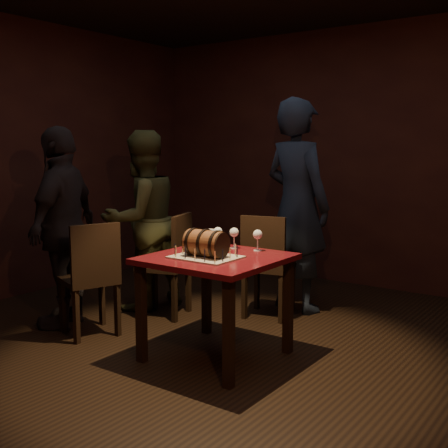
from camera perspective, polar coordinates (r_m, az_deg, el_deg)
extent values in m
plane|color=black|center=(4.43, -1.28, -12.24)|extent=(5.00, 5.00, 0.00)
cube|color=black|center=(6.34, 12.52, 6.61)|extent=(5.00, 0.04, 2.80)
cube|color=black|center=(6.01, -20.85, 6.21)|extent=(0.04, 5.00, 2.80)
cube|color=#4C0C13|center=(4.01, -0.81, -3.55)|extent=(0.90, 0.90, 0.04)
cube|color=black|center=(4.06, -8.41, -8.95)|extent=(0.06, 0.06, 0.71)
cube|color=black|center=(3.60, 0.48, -11.12)|extent=(0.06, 0.06, 0.71)
cube|color=black|center=(4.61, -1.79, -6.79)|extent=(0.06, 0.06, 0.71)
cube|color=black|center=(4.21, 6.53, -8.30)|extent=(0.06, 0.06, 0.71)
cube|color=#A09481|center=(3.94, -1.85, -3.38)|extent=(0.45, 0.35, 0.01)
cylinder|color=brown|center=(3.92, -1.86, -1.97)|extent=(0.28, 0.19, 0.19)
cylinder|color=black|center=(3.98, -3.03, -1.82)|extent=(0.02, 0.20, 0.20)
cylinder|color=black|center=(3.92, -1.86, -1.97)|extent=(0.02, 0.20, 0.20)
cylinder|color=black|center=(3.86, -0.65, -2.12)|extent=(0.02, 0.20, 0.20)
cylinder|color=black|center=(4.01, -3.48, -1.76)|extent=(0.01, 0.18, 0.18)
cylinder|color=black|center=(3.84, -0.17, -2.19)|extent=(0.01, 0.18, 0.18)
cylinder|color=black|center=(4.02, -3.71, -1.73)|extent=(0.04, 0.02, 0.02)
sphere|color=black|center=(4.03, -3.93, -1.70)|extent=(0.03, 0.03, 0.03)
cylinder|color=#FFE098|center=(3.91, -4.93, -2.79)|extent=(0.01, 0.01, 0.08)
cylinder|color=black|center=(3.91, -4.93, -2.14)|extent=(0.00, 0.00, 0.01)
cylinder|color=black|center=(3.86, -3.97, -2.93)|extent=(0.01, 0.01, 0.08)
cylinder|color=black|center=(3.85, -3.97, -2.28)|extent=(0.00, 0.00, 0.01)
cylinder|color=#FFE098|center=(3.81, -2.98, -3.08)|extent=(0.01, 0.01, 0.08)
cylinder|color=black|center=(3.80, -2.99, -2.41)|extent=(0.00, 0.00, 0.01)
cylinder|color=black|center=(3.76, -1.97, -3.23)|extent=(0.01, 0.01, 0.08)
cylinder|color=black|center=(3.75, -1.97, -2.55)|extent=(0.00, 0.00, 0.01)
cylinder|color=#FFE098|center=(3.71, -0.93, -3.38)|extent=(0.01, 0.01, 0.08)
cylinder|color=black|center=(3.70, -0.93, -2.70)|extent=(0.00, 0.00, 0.01)
cylinder|color=black|center=(3.76, -0.13, -3.20)|extent=(0.01, 0.01, 0.08)
cylinder|color=black|center=(3.75, -0.13, -2.53)|extent=(0.00, 0.00, 0.01)
cylinder|color=#FFE098|center=(3.83, 0.62, -3.00)|extent=(0.01, 0.01, 0.08)
cylinder|color=black|center=(3.82, 0.62, -2.34)|extent=(0.00, 0.00, 0.01)
cylinder|color=black|center=(3.90, 1.34, -2.81)|extent=(0.01, 0.01, 0.08)
cylinder|color=black|center=(3.89, 1.34, -2.16)|extent=(0.00, 0.00, 0.01)
cylinder|color=#FFE098|center=(3.96, 1.18, -2.65)|extent=(0.01, 0.01, 0.08)
cylinder|color=black|center=(3.95, 1.18, -2.01)|extent=(0.00, 0.00, 0.01)
cylinder|color=black|center=(4.01, 0.18, -2.52)|extent=(0.01, 0.01, 0.08)
cylinder|color=black|center=(4.00, 0.18, -1.88)|extent=(0.00, 0.00, 0.01)
cylinder|color=#FFE098|center=(4.05, -0.80, -2.39)|extent=(0.01, 0.01, 0.08)
cylinder|color=black|center=(4.05, -0.80, -1.76)|extent=(0.00, 0.00, 0.01)
cylinder|color=black|center=(4.10, -1.76, -2.26)|extent=(0.01, 0.01, 0.08)
cylinder|color=black|center=(4.10, -1.76, -1.64)|extent=(0.00, 0.00, 0.01)
cylinder|color=#FFE098|center=(4.16, -2.69, -2.14)|extent=(0.01, 0.01, 0.08)
cylinder|color=black|center=(4.15, -2.69, -1.53)|extent=(0.00, 0.00, 0.01)
cylinder|color=black|center=(4.10, -3.44, -2.28)|extent=(0.01, 0.01, 0.08)
cylinder|color=black|center=(4.09, -3.45, -1.66)|extent=(0.00, 0.00, 0.01)
cylinder|color=#FFE098|center=(4.04, -4.20, -2.45)|extent=(0.01, 0.01, 0.08)
cylinder|color=black|center=(4.03, -4.21, -1.83)|extent=(0.00, 0.00, 0.01)
cylinder|color=black|center=(3.97, -4.99, -2.63)|extent=(0.01, 0.01, 0.08)
cylinder|color=black|center=(3.97, -5.00, -1.99)|extent=(0.00, 0.00, 0.01)
cylinder|color=silver|center=(4.33, -0.63, -2.38)|extent=(0.06, 0.06, 0.01)
cylinder|color=silver|center=(4.32, -0.63, -1.77)|extent=(0.01, 0.01, 0.09)
sphere|color=silver|center=(4.31, -0.63, -0.78)|extent=(0.07, 0.07, 0.07)
sphere|color=#591114|center=(4.31, -0.63, -0.87)|extent=(0.05, 0.05, 0.05)
cylinder|color=silver|center=(4.30, 1.03, -2.46)|extent=(0.06, 0.06, 0.01)
cylinder|color=silver|center=(4.29, 1.03, -1.84)|extent=(0.01, 0.01, 0.09)
sphere|color=silver|center=(4.28, 1.04, -0.85)|extent=(0.07, 0.07, 0.07)
cylinder|color=silver|center=(4.20, 3.43, -2.71)|extent=(0.06, 0.06, 0.01)
cylinder|color=silver|center=(4.20, 3.43, -2.07)|extent=(0.01, 0.01, 0.09)
sphere|color=silver|center=(4.18, 3.44, -1.06)|extent=(0.07, 0.07, 0.07)
sphere|color=#BF594C|center=(4.18, 3.44, -1.16)|extent=(0.05, 0.05, 0.05)
cylinder|color=silver|center=(4.25, -0.86, -1.59)|extent=(0.07, 0.07, 0.15)
cylinder|color=#9E5414|center=(4.25, -0.86, -1.81)|extent=(0.06, 0.06, 0.11)
cylinder|color=white|center=(4.24, -0.87, -0.93)|extent=(0.06, 0.06, 0.02)
cube|color=black|center=(5.06, 4.58, -4.38)|extent=(0.48, 0.48, 0.04)
cube|color=black|center=(5.23, 6.91, -6.66)|extent=(0.04, 0.04, 0.43)
cube|color=black|center=(5.32, 3.36, -6.35)|extent=(0.04, 0.04, 0.43)
cube|color=black|center=(4.91, 5.84, -7.61)|extent=(0.04, 0.04, 0.43)
cube|color=black|center=(5.01, 2.09, -7.24)|extent=(0.04, 0.04, 0.43)
cube|color=black|center=(4.84, 3.96, -1.92)|extent=(0.40, 0.13, 0.46)
cube|color=black|center=(5.09, -6.13, -4.33)|extent=(0.51, 0.51, 0.04)
cube|color=black|center=(5.36, -7.05, -6.29)|extent=(0.04, 0.04, 0.43)
cube|color=black|center=(5.07, -8.64, -7.17)|extent=(0.04, 0.04, 0.43)
cube|color=black|center=(5.24, -3.63, -6.60)|extent=(0.04, 0.04, 0.43)
cube|color=black|center=(4.93, -5.06, -7.53)|extent=(0.04, 0.04, 0.43)
cube|color=black|center=(4.98, -4.27, -1.66)|extent=(0.16, 0.39, 0.46)
cube|color=black|center=(4.70, -13.57, -5.56)|extent=(0.52, 0.52, 0.04)
cube|color=black|center=(4.96, -12.30, -7.58)|extent=(0.04, 0.04, 0.43)
cube|color=black|center=(4.86, -16.08, -8.06)|extent=(0.04, 0.04, 0.43)
cube|color=black|center=(4.66, -10.77, -8.57)|extent=(0.04, 0.04, 0.43)
cube|color=black|center=(4.55, -14.78, -9.12)|extent=(0.04, 0.04, 0.43)
cube|color=black|center=(4.48, -12.89, -2.93)|extent=(0.18, 0.39, 0.46)
imported|color=black|center=(5.23, 7.40, 1.87)|extent=(0.81, 0.63, 1.96)
imported|color=#424221|center=(5.31, -8.38, 0.37)|extent=(0.78, 0.92, 1.67)
imported|color=black|center=(4.91, -15.98, -0.34)|extent=(0.78, 1.07, 1.69)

